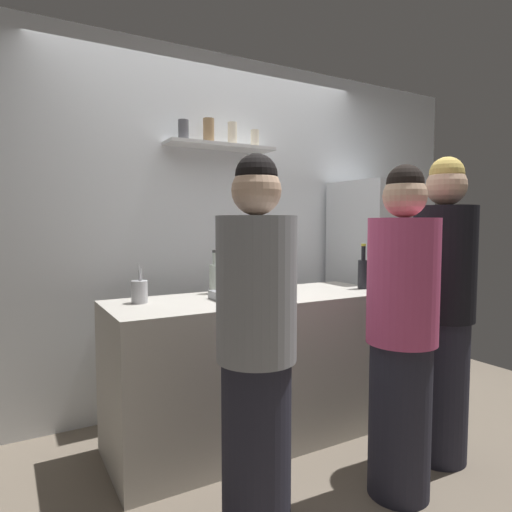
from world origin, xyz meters
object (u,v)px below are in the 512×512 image
Objects in this scene: wine_bottle_pale_glass at (215,277)px; water_bottle_plastic at (266,277)px; baking_pan at (242,295)px; utensil_holder at (139,292)px; wine_bottle_dark_glass at (363,272)px; person_blonde at (443,312)px; refrigerator at (377,285)px; person_grey_hoodie at (256,351)px; person_pink_top at (402,336)px.

wine_bottle_pale_glass reaches higher than water_bottle_plastic.
baking_pan is 1.51× the size of utensil_holder.
wine_bottle_dark_glass is 0.18× the size of person_blonde.
wine_bottle_dark_glass reaches higher than wine_bottle_pale_glass.
utensil_holder is (-2.04, -0.21, 0.12)m from refrigerator.
utensil_holder is 0.14× the size of person_grey_hoodie.
baking_pan is 0.20× the size of person_blonde.
person_grey_hoodie is 1.22m from person_blonde.
baking_pan is 0.21× the size of person_grey_hoodie.
water_bottle_plastic is (-0.61, 0.29, -0.02)m from wine_bottle_dark_glass.
baking_pan is 0.93m from wine_bottle_dark_glass.
utensil_holder is 0.53m from wine_bottle_pale_glass.
person_grey_hoodie reaches higher than wine_bottle_dark_glass.
person_pink_top is 0.48m from person_blonde.
refrigerator is at bearing 5.80° from utensil_holder.
utensil_holder is at bearing -168.64° from person_blonde.
person_grey_hoodie is 0.76m from person_pink_top.
water_bottle_plastic is 0.13× the size of person_pink_top.
person_grey_hoodie is at bearing -122.97° from water_bottle_plastic.
baking_pan is 1.65× the size of water_bottle_plastic.
refrigerator is 1.52m from baking_pan.
person_pink_top reaches higher than water_bottle_plastic.
refrigerator is 1.53m from wine_bottle_pale_glass.
refrigerator is at bearing 36.97° from wine_bottle_dark_glass.
refrigerator reaches higher than water_bottle_plastic.
baking_pan is at bearing -175.82° from person_blonde.
person_blonde is (1.48, -0.86, -0.11)m from utensil_holder.
person_pink_top is (0.50, -1.10, -0.20)m from wine_bottle_pale_glass.
utensil_holder is 0.14× the size of person_pink_top.
refrigerator reaches higher than wine_bottle_dark_glass.
wine_bottle_pale_glass is at bearing 176.20° from person_blonde.
person_pink_top is at bearing -65.57° from wine_bottle_pale_glass.
water_bottle_plastic is 1.12m from person_blonde.
water_bottle_plastic is 1.16m from person_grey_hoodie.
baking_pan is at bearing -79.45° from wine_bottle_pale_glass.
person_blonde is at bearing -45.89° from person_pink_top.
baking_pan is 0.79m from person_grey_hoodie.
baking_pan is 1.09× the size of wine_bottle_dark_glass.
wine_bottle_dark_glass is 0.68m from person_blonde.
refrigerator reaches higher than baking_pan.
wine_bottle_pale_glass is 0.16× the size of person_blonde.
wine_bottle_pale_glass is at bearing -176.41° from refrigerator.
utensil_holder is 1.42m from person_pink_top.
refrigerator reaches higher than person_pink_top.
person_grey_hoodie is at bearing -113.55° from baking_pan.
person_blonde reaches higher than refrigerator.
refrigerator is 1.04× the size of person_pink_top.
person_grey_hoodie is (-0.26, -0.99, -0.20)m from wine_bottle_pale_glass.
person_grey_hoodie reaches higher than water_bottle_plastic.
wine_bottle_pale_glass is 1.35× the size of water_bottle_plastic.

